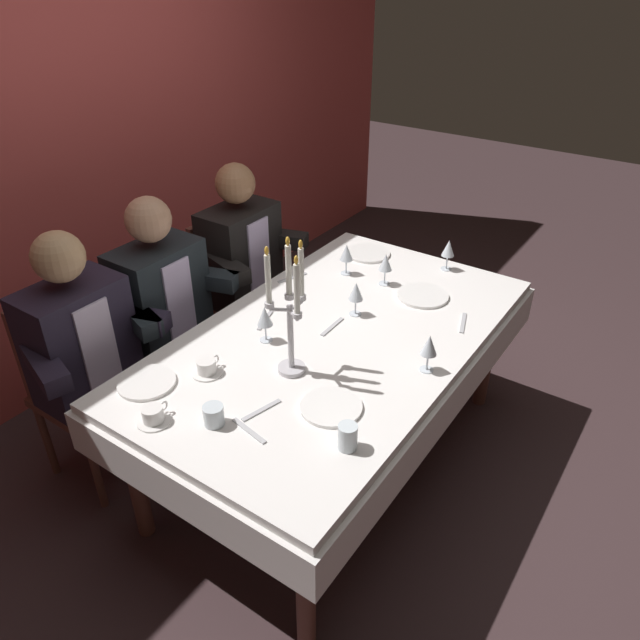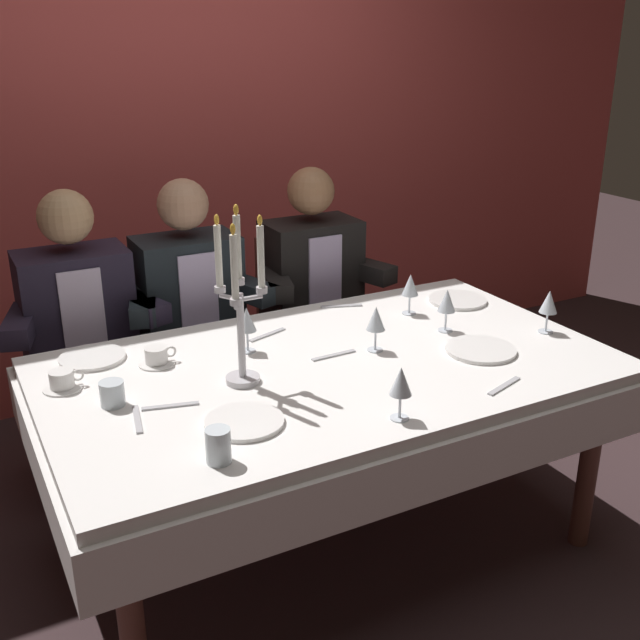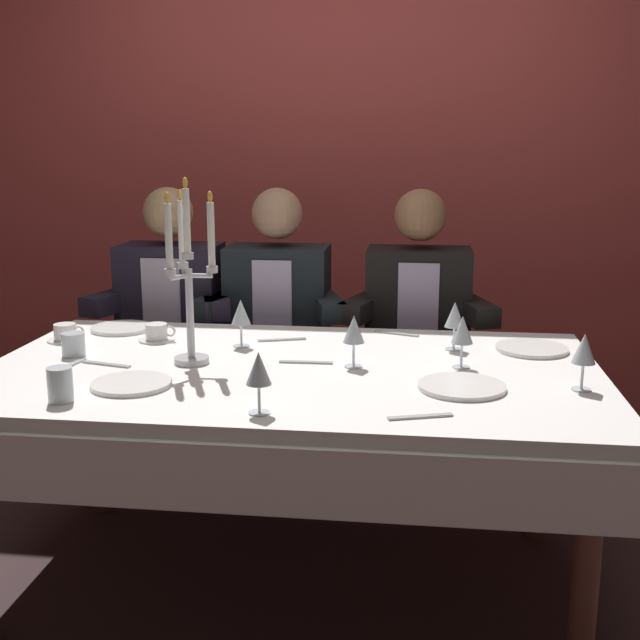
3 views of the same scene
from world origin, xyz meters
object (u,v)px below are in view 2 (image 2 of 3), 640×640
object	(u,v)px
wine_glass_1	(549,303)
water_tumbler_0	(218,446)
wine_glass_5	(401,382)
water_tumbler_1	(112,394)
wine_glass_3	(410,286)
coffee_cup_1	(157,357)
coffee_cup_0	(62,381)
wine_glass_4	(247,321)
seated_diner_2	(311,277)
dining_table	(330,394)
dinner_plate_1	(92,358)
dinner_plate_2	(244,422)
wine_glass_2	(447,302)
seated_diner_0	(77,315)
seated_diner_1	(189,297)
wine_glass_0	(376,320)
dinner_plate_3	(458,300)
candelabra	(240,306)
dinner_plate_0	(481,350)

from	to	relation	value
wine_glass_1	water_tumbler_0	bearing A→B (deg)	-168.75
wine_glass_5	water_tumbler_1	size ratio (longest dim) A/B	2.15
wine_glass_3	coffee_cup_1	size ratio (longest dim) A/B	1.24
water_tumbler_1	coffee_cup_0	size ratio (longest dim) A/B	0.58
wine_glass_4	seated_diner_2	bearing A→B (deg)	48.31
water_tumbler_1	dining_table	bearing A→B (deg)	-2.89
dinner_plate_1	wine_glass_3	distance (m)	1.23
dinner_plate_2	wine_glass_2	xyz separation A→B (m)	(0.94, 0.31, 0.11)
dinner_plate_2	seated_diner_0	world-z (taller)	seated_diner_0
wine_glass_4	seated_diner_0	xyz separation A→B (m)	(-0.45, 0.67, -0.12)
wine_glass_5	coffee_cup_0	bearing A→B (deg)	141.24
coffee_cup_1	seated_diner_1	xyz separation A→B (m)	(0.32, 0.62, -0.03)
wine_glass_0	coffee_cup_0	xyz separation A→B (m)	(-1.03, 0.20, -0.09)
water_tumbler_1	seated_diner_2	xyz separation A→B (m)	(1.11, 0.85, -0.04)
wine_glass_1	seated_diner_2	bearing A→B (deg)	114.29
wine_glass_4	seated_diner_0	world-z (taller)	seated_diner_0
seated_diner_0	seated_diner_1	size ratio (longest dim) A/B	1.00
dining_table	dinner_plate_3	distance (m)	0.83
wine_glass_2	dining_table	bearing A→B (deg)	-174.33
wine_glass_1	dinner_plate_2	bearing A→B (deg)	-174.50
dinner_plate_1	dinner_plate_2	bearing A→B (deg)	-66.81
dinner_plate_3	coffee_cup_1	size ratio (longest dim) A/B	1.81
seated_diner_0	candelabra	bearing A→B (deg)	-68.77
dining_table	wine_glass_3	world-z (taller)	wine_glass_3
dinner_plate_1	seated_diner_1	xyz separation A→B (m)	(0.51, 0.48, -0.01)
wine_glass_0	seated_diner_0	distance (m)	1.22
dinner_plate_0	water_tumbler_1	world-z (taller)	water_tumbler_1
wine_glass_2	seated_diner_1	world-z (taller)	seated_diner_1
dining_table	wine_glass_5	size ratio (longest dim) A/B	11.83
wine_glass_4	coffee_cup_1	world-z (taller)	wine_glass_4
seated_diner_1	seated_diner_2	world-z (taller)	same
dinner_plate_2	wine_glass_1	size ratio (longest dim) A/B	1.40
water_tumbler_0	coffee_cup_0	distance (m)	0.69
wine_glass_0	seated_diner_0	world-z (taller)	seated_diner_0
wine_glass_4	coffee_cup_0	world-z (taller)	wine_glass_4
coffee_cup_0	coffee_cup_1	size ratio (longest dim) A/B	1.00
wine_glass_4	water_tumbler_0	world-z (taller)	wine_glass_4
wine_glass_1	wine_glass_3	world-z (taller)	same
coffee_cup_0	seated_diner_0	size ratio (longest dim) A/B	0.11
wine_glass_3	dining_table	bearing A→B (deg)	-152.06
dining_table	seated_diner_0	distance (m)	1.11
dinner_plate_1	seated_diner_2	size ratio (longest dim) A/B	0.18
seated_diner_1	water_tumbler_1	bearing A→B (deg)	-121.70
coffee_cup_1	seated_diner_0	distance (m)	0.64
wine_glass_0	wine_glass_4	bearing A→B (deg)	153.20
water_tumbler_0	dinner_plate_3	bearing A→B (deg)	28.03
coffee_cup_1	seated_diner_0	size ratio (longest dim) A/B	0.11
dinner_plate_2	dinner_plate_3	world-z (taller)	same
wine_glass_1	wine_glass_0	bearing A→B (deg)	166.84
dinner_plate_2	wine_glass_4	xyz separation A→B (m)	(0.21, 0.48, 0.11)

